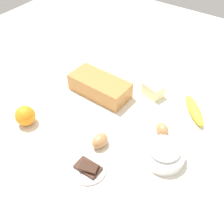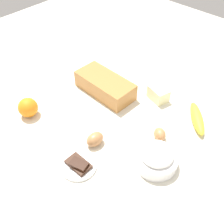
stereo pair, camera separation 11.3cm
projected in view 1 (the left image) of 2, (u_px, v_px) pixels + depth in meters
name	position (u px, v px, depth m)	size (l,w,h in m)	color
ground_plane	(112.00, 120.00, 1.16)	(2.40, 2.40, 0.02)	silver
loaf_pan	(100.00, 86.00, 1.25)	(0.28, 0.14, 0.08)	#B77A3D
flour_bowl	(164.00, 153.00, 0.98)	(0.15, 0.15, 0.08)	white
banana	(194.00, 110.00, 1.17)	(0.19, 0.04, 0.04)	yellow
orange_fruit	(25.00, 116.00, 1.11)	(0.08, 0.08, 0.08)	orange
butter_block	(153.00, 90.00, 1.25)	(0.09, 0.06, 0.06)	#F4EDB2
egg_near_butter	(162.00, 129.00, 1.08)	(0.05, 0.05, 0.06)	#BC7F4D
egg_beside_bowl	(100.00, 141.00, 1.04)	(0.05, 0.05, 0.07)	#B97D4B
chocolate_plate	(88.00, 169.00, 0.97)	(0.13, 0.13, 0.03)	white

